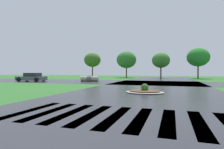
% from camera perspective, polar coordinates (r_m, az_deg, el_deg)
% --- Properties ---
extents(asphalt_roadway, '(11.38, 80.00, 0.01)m').
position_cam_1_polar(asphalt_roadway, '(12.57, 9.06, -6.27)').
color(asphalt_roadway, '#2B2B30').
rests_on(asphalt_roadway, ground).
extents(asphalt_cross_road, '(90.00, 10.24, 0.01)m').
position_cam_1_polar(asphalt_cross_road, '(25.81, 13.64, -2.49)').
color(asphalt_cross_road, '#2B2B30').
rests_on(asphalt_cross_road, ground).
extents(crosswalk_stripes, '(7.65, 3.47, 0.01)m').
position_cam_1_polar(crosswalk_stripes, '(6.81, 1.06, -12.60)').
color(crosswalk_stripes, white).
rests_on(crosswalk_stripes, ground).
extents(median_island, '(2.79, 2.19, 0.68)m').
position_cam_1_polar(median_island, '(14.02, 9.93, -4.97)').
color(median_island, '#9E9B93').
rests_on(median_island, ground).
extents(car_blue_compact, '(4.51, 2.51, 1.31)m').
position_cam_1_polar(car_blue_compact, '(31.07, -23.25, -0.82)').
color(car_blue_compact, '#4C545B').
rests_on(car_blue_compact, ground).
extents(drainage_pipe_stack, '(2.77, 1.48, 0.83)m').
position_cam_1_polar(drainage_pipe_stack, '(28.73, -6.82, -1.28)').
color(drainage_pipe_stack, '#9E9B93').
rests_on(drainage_pipe_stack, ground).
extents(background_treeline, '(41.62, 6.81, 6.41)m').
position_cam_1_polar(background_treeline, '(43.09, 16.77, 4.31)').
color(background_treeline, '#4C3823').
rests_on(background_treeline, ground).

